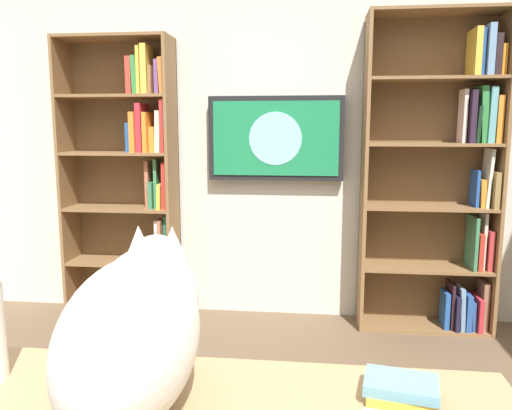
{
  "coord_description": "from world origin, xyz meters",
  "views": [
    {
      "loc": [
        -0.29,
        1.28,
        1.34
      ],
      "look_at": [
        -0.02,
        -1.09,
        0.97
      ],
      "focal_mm": 34.78,
      "sensor_mm": 36.0,
      "label": 1
    }
  ],
  "objects_px": {
    "desk_book_stack": "(401,389)",
    "bookshelf_left": "(445,178)",
    "wall_mounted_tv": "(276,138)",
    "cat": "(138,325)",
    "bookshelf_right": "(133,180)"
  },
  "relations": [
    {
      "from": "bookshelf_right",
      "to": "wall_mounted_tv",
      "type": "relative_size",
      "value": 2.1
    },
    {
      "from": "bookshelf_left",
      "to": "cat",
      "type": "height_order",
      "value": "bookshelf_left"
    },
    {
      "from": "cat",
      "to": "desk_book_stack",
      "type": "xyz_separation_m",
      "value": [
        -0.57,
        -0.1,
        -0.16
      ]
    },
    {
      "from": "bookshelf_right",
      "to": "cat",
      "type": "bearing_deg",
      "value": 110.56
    },
    {
      "from": "cat",
      "to": "bookshelf_left",
      "type": "bearing_deg",
      "value": -117.34
    },
    {
      "from": "bookshelf_left",
      "to": "bookshelf_right",
      "type": "bearing_deg",
      "value": 0.03
    },
    {
      "from": "wall_mounted_tv",
      "to": "cat",
      "type": "distance_m",
      "value": 2.49
    },
    {
      "from": "cat",
      "to": "desk_book_stack",
      "type": "height_order",
      "value": "cat"
    },
    {
      "from": "wall_mounted_tv",
      "to": "bookshelf_right",
      "type": "bearing_deg",
      "value": 4.8
    },
    {
      "from": "bookshelf_left",
      "to": "wall_mounted_tv",
      "type": "distance_m",
      "value": 1.15
    },
    {
      "from": "desk_book_stack",
      "to": "bookshelf_left",
      "type": "bearing_deg",
      "value": -106.12
    },
    {
      "from": "wall_mounted_tv",
      "to": "desk_book_stack",
      "type": "bearing_deg",
      "value": 101.05
    },
    {
      "from": "bookshelf_right",
      "to": "wall_mounted_tv",
      "type": "bearing_deg",
      "value": -175.2
    },
    {
      "from": "wall_mounted_tv",
      "to": "bookshelf_left",
      "type": "bearing_deg",
      "value": 175.76
    },
    {
      "from": "bookshelf_left",
      "to": "bookshelf_right",
      "type": "distance_m",
      "value": 2.12
    }
  ]
}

